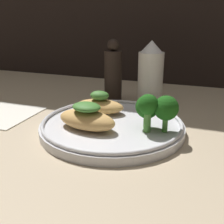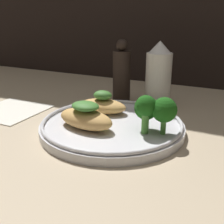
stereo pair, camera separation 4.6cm
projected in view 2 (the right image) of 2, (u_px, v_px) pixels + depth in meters
The scene contains 8 objects.
ground_plane at pixel (112, 134), 47.81cm from camera, with size 180.00×180.00×1.00cm, color tan.
plate at pixel (112, 125), 47.31cm from camera, with size 24.18×24.18×2.00cm.
grilled_meat_front at pixel (86, 117), 44.78cm from camera, with size 10.60×6.49×4.34cm.
grilled_meat_middle at pixel (103, 105), 51.75cm from camera, with size 9.30×5.63×4.19cm.
broccoli_bunch at pixel (153, 109), 42.59cm from camera, with size 6.82×5.37×6.06cm.
sauce_bottle at pixel (158, 75), 58.70cm from camera, with size 5.37×5.37×13.67cm.
pepper_grinder at pixel (122, 74), 62.35cm from camera, with size 3.92×3.92×13.68cm.
napkin at pixel (9, 110), 57.02cm from camera, with size 12.71×12.71×0.40cm.
Camera 2 is at (19.33, -39.33, 18.95)cm, focal length 45.00 mm.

